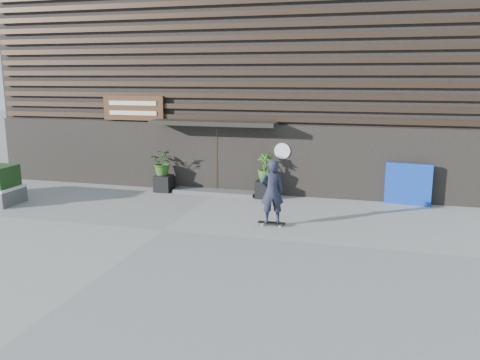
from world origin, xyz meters
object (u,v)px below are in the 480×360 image
(planter_pot_left, at_px, (164,183))
(skateboarder, at_px, (272,192))
(planter_pot_right, at_px, (265,189))
(blue_tarp, at_px, (408,184))

(planter_pot_left, distance_m, skateboarder, 5.70)
(planter_pot_right, bearing_deg, planter_pot_left, 180.00)
(blue_tarp, distance_m, skateboarder, 5.19)
(planter_pot_left, xyz_separation_m, blue_tarp, (8.53, 0.30, 0.39))
(planter_pot_left, bearing_deg, planter_pot_right, 0.00)
(blue_tarp, height_order, skateboarder, skateboarder)
(planter_pot_right, height_order, skateboarder, skateboarder)
(planter_pot_right, relative_size, skateboarder, 0.32)
(planter_pot_left, height_order, skateboarder, skateboarder)
(planter_pot_right, xyz_separation_m, blue_tarp, (4.73, 0.30, 0.39))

